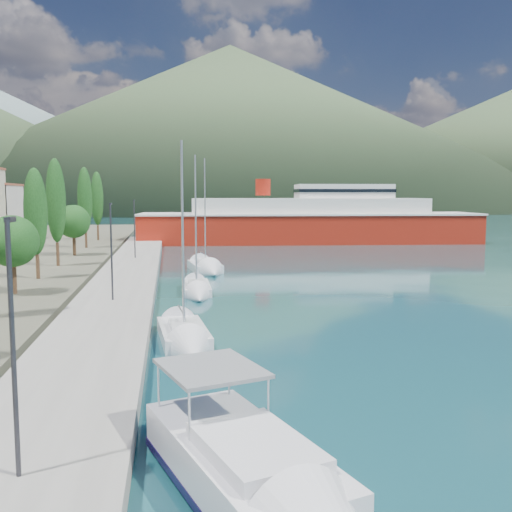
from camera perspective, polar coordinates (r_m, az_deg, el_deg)
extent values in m
plane|color=#15444C|center=(141.80, -6.49, 3.11)|extent=(1400.00, 1400.00, 0.00)
cube|color=gray|center=(48.14, -12.86, -2.33)|extent=(5.00, 88.00, 0.80)
cone|color=slate|center=(711.50, -1.77, 12.79)|extent=(760.00, 760.00, 180.00)
cone|color=#3E5333|center=(426.90, -2.58, 12.87)|extent=(480.00, 480.00, 115.00)
cylinder|color=#47301E|center=(41.75, -23.05, -2.03)|extent=(0.36, 0.36, 2.18)
sphere|color=#1B4819|center=(41.49, -23.19, 1.37)|extent=(3.48, 3.48, 3.48)
cylinder|color=#47301E|center=(48.61, -20.99, -1.00)|extent=(0.30, 0.30, 1.93)
ellipsoid|color=#1B4819|center=(48.30, -21.19, 4.18)|extent=(1.80, 1.80, 6.86)
cylinder|color=#47301E|center=(56.76, -19.21, 0.17)|extent=(0.30, 0.30, 2.21)
ellipsoid|color=#1B4819|center=(56.49, -19.39, 5.25)|extent=(1.80, 1.80, 7.84)
cylinder|color=#47301E|center=(66.11, -17.71, 1.05)|extent=(0.36, 0.36, 2.29)
sphere|color=#1B4819|center=(65.94, -17.79, 3.31)|extent=(3.66, 3.66, 3.66)
cylinder|color=#47301E|center=(75.15, -16.63, 1.64)|extent=(0.30, 0.30, 2.23)
ellipsoid|color=#1B4819|center=(74.94, -16.75, 5.51)|extent=(1.80, 1.80, 7.90)
cylinder|color=#47301E|center=(87.40, -15.52, 2.26)|extent=(0.30, 0.30, 2.21)
ellipsoid|color=#1B4819|center=(87.22, -15.61, 5.56)|extent=(1.80, 1.80, 7.85)
cylinder|color=#2D2D33|center=(14.33, -23.12, -8.74)|extent=(0.12, 0.12, 6.00)
cube|color=#2D2D33|center=(14.14, -23.38, 3.38)|extent=(0.15, 0.50, 0.12)
cylinder|color=#2D2D33|center=(36.56, -14.26, 0.36)|extent=(0.12, 0.12, 6.00)
cube|color=#2D2D33|center=(36.64, -14.34, 5.07)|extent=(0.15, 0.50, 0.12)
cylinder|color=#2D2D33|center=(60.82, -12.05, 2.64)|extent=(0.12, 0.12, 6.00)
cube|color=#2D2D33|center=(60.96, -12.10, 5.47)|extent=(0.15, 0.50, 0.12)
cube|color=black|center=(15.29, -1.57, -22.86)|extent=(4.37, 7.00, 0.74)
cube|color=silver|center=(14.90, -1.58, -20.03)|extent=(4.74, 7.41, 1.16)
cube|color=black|center=(15.14, -1.58, -21.82)|extent=(4.81, 7.50, 0.23)
cube|color=silver|center=(13.90, -0.04, -18.68)|extent=(3.12, 3.88, 0.42)
cube|color=slate|center=(15.78, -4.52, -11.12)|extent=(3.17, 3.47, 0.11)
cube|color=silver|center=(29.48, -7.29, -7.88)|extent=(2.73, 5.69, 0.88)
cube|color=silver|center=(28.99, -7.23, -6.92)|extent=(1.54, 2.32, 0.34)
cylinder|color=silver|center=(28.32, -7.35, 2.00)|extent=(0.12, 0.12, 9.31)
cone|color=silver|center=(26.10, -6.41, -9.72)|extent=(2.47, 2.76, 2.25)
cube|color=silver|center=(43.73, -5.99, -3.30)|extent=(2.04, 5.62, 0.79)
cube|color=silver|center=(43.27, -5.98, -2.69)|extent=(1.22, 2.25, 0.31)
cylinder|color=silver|center=(42.81, -6.05, 3.56)|extent=(0.12, 0.12, 9.69)
cone|color=silver|center=(40.19, -5.76, -4.13)|extent=(2.03, 2.63, 2.03)
cube|color=silver|center=(55.90, -5.14, -1.17)|extent=(3.24, 6.13, 1.01)
cube|color=silver|center=(55.43, -5.08, -0.53)|extent=(1.81, 2.51, 0.39)
cylinder|color=silver|center=(55.08, -5.12, 4.49)|extent=(0.12, 0.12, 10.05)
cone|color=silver|center=(52.24, -4.40, -1.68)|extent=(2.87, 3.02, 2.57)
cube|color=#9F1E10|center=(88.72, 5.28, 2.61)|extent=(52.26, 15.06, 4.98)
cube|color=silver|center=(88.61, 5.30, 4.22)|extent=(52.64, 15.41, 0.27)
cube|color=silver|center=(88.58, 5.30, 4.91)|extent=(36.18, 11.88, 2.67)
cube|color=silver|center=(89.55, 8.71, 6.41)|extent=(14.94, 7.83, 2.13)
cylinder|color=#9F1E10|center=(87.73, 0.70, 6.89)|extent=(2.31, 2.31, 2.49)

